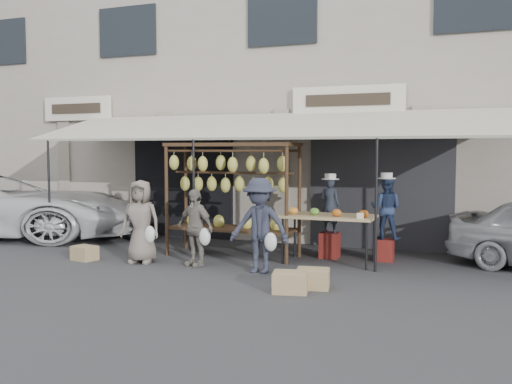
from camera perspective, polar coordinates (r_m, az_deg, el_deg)
ground_plane at (r=9.79m, az=-4.07°, el=-8.15°), size 90.00×90.00×0.00m
shophouse at (r=15.76m, az=6.17°, el=9.86°), size 24.00×6.15×7.30m
awning at (r=11.67m, az=0.72°, el=6.57°), size 10.00×2.35×2.92m
banana_rack at (r=11.13m, az=-2.47°, el=1.49°), size 2.60×0.90×2.24m
produce_table at (r=10.58m, az=7.25°, el=-2.50°), size 1.70×0.90×1.04m
vendor_left at (r=11.11m, az=7.41°, el=-1.31°), size 0.42×0.30×1.07m
vendor_right at (r=10.97m, az=12.88°, el=-1.57°), size 0.59×0.46×1.18m
customer_left at (r=10.79m, az=-11.44°, el=-2.91°), size 0.82×0.59×1.54m
customer_mid at (r=10.37m, az=-6.13°, el=-3.55°), size 0.88×0.56×1.40m
customer_right at (r=9.72m, az=0.36°, el=-3.37°), size 1.06×0.63×1.62m
stool_left at (r=11.21m, az=7.37°, el=-5.29°), size 0.43×0.43×0.50m
stool_right at (r=11.08m, az=12.81°, el=-5.68°), size 0.35×0.35×0.42m
crate_near_a at (r=8.50m, az=3.45°, el=-9.00°), size 0.58×0.49×0.30m
crate_near_b at (r=8.79m, az=5.71°, el=-8.62°), size 0.55×0.46×0.29m
crate_far at (r=11.39m, az=-16.77°, el=-5.87°), size 0.51×0.43×0.27m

